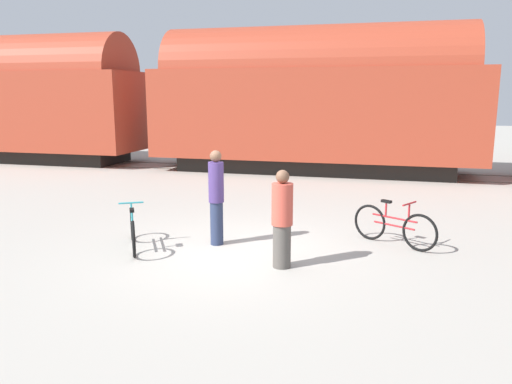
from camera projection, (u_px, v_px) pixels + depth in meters
ground_plane at (235, 252)px, 9.12m from camera, size 80.00×80.00×0.00m
freight_train at (314, 98)px, 17.84m from camera, size 37.32×3.16×5.18m
rail_near at (309, 175)px, 17.69m from camera, size 49.32×0.07×0.01m
rail_far at (315, 169)px, 19.05m from camera, size 49.32×0.07×0.01m
bicycle_maroon at (394, 226)px, 9.44m from camera, size 1.54×0.95×0.87m
bicycle_teal at (133, 230)px, 9.26m from camera, size 0.91×1.54×0.82m
person_in_purple at (216, 197)px, 9.39m from camera, size 0.29×0.29×1.81m
person_in_red at (282, 219)px, 8.16m from camera, size 0.35×0.35×1.64m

